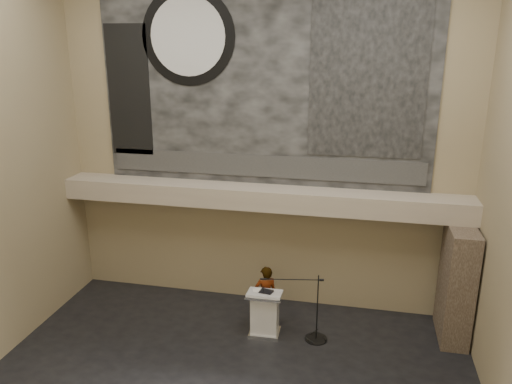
# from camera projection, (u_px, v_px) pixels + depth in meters

# --- Properties ---
(wall_back) EXTENTS (10.00, 0.02, 8.50)m
(wall_back) POSITION_uv_depth(u_px,v_px,m) (263.00, 141.00, 12.14)
(wall_back) COLOR #8B7A58
(wall_back) RESTS_ON floor
(wall_front) EXTENTS (10.00, 0.02, 8.50)m
(wall_front) POSITION_uv_depth(u_px,v_px,m) (94.00, 305.00, 4.66)
(wall_front) COLOR #8B7A58
(wall_front) RESTS_ON floor
(soffit) EXTENTS (10.00, 0.80, 0.50)m
(soffit) POSITION_uv_depth(u_px,v_px,m) (259.00, 197.00, 12.15)
(soffit) COLOR gray
(soffit) RESTS_ON wall_back
(sprinkler_left) EXTENTS (0.04, 0.04, 0.06)m
(sprinkler_left) POSITION_uv_depth(u_px,v_px,m) (197.00, 204.00, 12.51)
(sprinkler_left) COLOR #B2893D
(sprinkler_left) RESTS_ON soffit
(sprinkler_right) EXTENTS (0.04, 0.04, 0.06)m
(sprinkler_right) POSITION_uv_depth(u_px,v_px,m) (337.00, 214.00, 11.80)
(sprinkler_right) COLOR #B2893D
(sprinkler_right) RESTS_ON soffit
(banner) EXTENTS (8.00, 0.05, 5.00)m
(banner) POSITION_uv_depth(u_px,v_px,m) (263.00, 81.00, 11.69)
(banner) COLOR black
(banner) RESTS_ON wall_back
(banner_text_strip) EXTENTS (7.76, 0.02, 0.55)m
(banner_text_strip) POSITION_uv_depth(u_px,v_px,m) (262.00, 166.00, 12.25)
(banner_text_strip) COLOR #2C2C2C
(banner_text_strip) RESTS_ON banner
(banner_clock_rim) EXTENTS (2.30, 0.02, 2.30)m
(banner_clock_rim) POSITION_uv_depth(u_px,v_px,m) (188.00, 36.00, 11.72)
(banner_clock_rim) COLOR black
(banner_clock_rim) RESTS_ON banner
(banner_clock_face) EXTENTS (1.84, 0.02, 1.84)m
(banner_clock_face) POSITION_uv_depth(u_px,v_px,m) (187.00, 36.00, 11.70)
(banner_clock_face) COLOR silver
(banner_clock_face) RESTS_ON banner
(banner_building_print) EXTENTS (2.60, 0.02, 3.60)m
(banner_building_print) POSITION_uv_depth(u_px,v_px,m) (368.00, 78.00, 11.14)
(banner_building_print) COLOR black
(banner_building_print) RESTS_ON banner
(banner_brick_print) EXTENTS (1.10, 0.02, 3.20)m
(banner_brick_print) POSITION_uv_depth(u_px,v_px,m) (129.00, 91.00, 12.42)
(banner_brick_print) COLOR black
(banner_brick_print) RESTS_ON banner
(stone_pier) EXTENTS (0.60, 1.40, 2.70)m
(stone_pier) POSITION_uv_depth(u_px,v_px,m) (456.00, 283.00, 11.26)
(stone_pier) COLOR #3E3126
(stone_pier) RESTS_ON floor
(lectern) EXTENTS (0.80, 0.58, 1.14)m
(lectern) POSITION_uv_depth(u_px,v_px,m) (265.00, 313.00, 11.57)
(lectern) COLOR silver
(lectern) RESTS_ON floor
(binder) EXTENTS (0.32, 0.28, 0.04)m
(binder) POSITION_uv_depth(u_px,v_px,m) (266.00, 292.00, 11.37)
(binder) COLOR black
(binder) RESTS_ON lectern
(papers) EXTENTS (0.26, 0.31, 0.00)m
(papers) POSITION_uv_depth(u_px,v_px,m) (257.00, 291.00, 11.44)
(papers) COLOR white
(papers) RESTS_ON lectern
(speaker_person) EXTENTS (0.65, 0.56, 1.51)m
(speaker_person) POSITION_uv_depth(u_px,v_px,m) (266.00, 295.00, 11.96)
(speaker_person) COLOR white
(speaker_person) RESTS_ON floor
(mic_stand) EXTENTS (1.54, 0.52, 1.63)m
(mic_stand) POSITION_uv_depth(u_px,v_px,m) (314.00, 330.00, 11.44)
(mic_stand) COLOR black
(mic_stand) RESTS_ON floor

